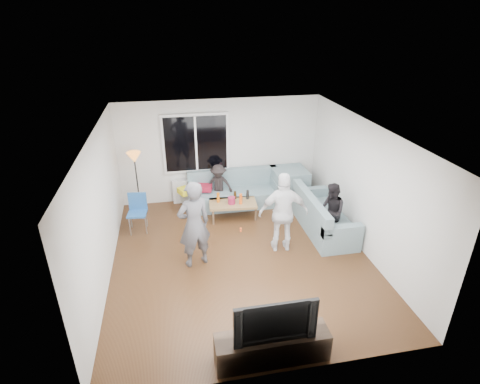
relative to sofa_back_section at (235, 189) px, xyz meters
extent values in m
cube|color=#56351C|center=(-0.29, -2.27, -0.45)|extent=(5.00, 5.50, 0.04)
cube|color=white|center=(-0.29, -2.27, 2.20)|extent=(5.00, 5.50, 0.04)
cube|color=silver|center=(-0.29, 0.50, 0.88)|extent=(5.00, 0.04, 2.60)
cube|color=silver|center=(-0.29, -5.04, 0.88)|extent=(5.00, 0.04, 2.60)
cube|color=silver|center=(-2.81, -2.27, 0.88)|extent=(0.04, 5.50, 2.60)
cube|color=silver|center=(2.23, -2.27, 0.88)|extent=(0.04, 5.50, 2.60)
cube|color=white|center=(-0.89, 0.42, 1.12)|extent=(1.62, 0.06, 1.47)
cube|color=black|center=(-0.89, 0.38, 1.12)|extent=(1.50, 0.02, 1.35)
cube|color=white|center=(-0.89, 0.37, 1.12)|extent=(0.05, 0.03, 1.35)
cube|color=silver|center=(-0.89, 0.38, -0.11)|extent=(1.30, 0.12, 0.62)
imported|color=#2A692A|center=(-0.38, 0.35, 0.37)|extent=(0.19, 0.16, 0.35)
imported|color=silver|center=(-1.07, 0.35, 0.28)|extent=(0.19, 0.19, 0.16)
cube|color=slate|center=(1.42, 0.00, 0.00)|extent=(0.85, 0.85, 0.85)
cube|color=yellow|center=(-1.19, -0.02, 0.09)|extent=(0.48, 0.45, 0.14)
cube|color=maroon|center=(-0.75, 0.06, 0.09)|extent=(0.42, 0.37, 0.13)
cube|color=#9D7B4C|center=(-0.16, -0.65, -0.22)|extent=(1.15, 0.69, 0.40)
cylinder|color=maroon|center=(-0.20, -0.71, 0.06)|extent=(0.17, 0.17, 0.17)
imported|color=#4B4B50|center=(-1.18, -2.32, 0.45)|extent=(0.73, 0.59, 1.74)
imported|color=silver|center=(0.60, -2.14, 0.42)|extent=(1.03, 0.52, 1.69)
imported|color=black|center=(1.73, -1.91, 0.20)|extent=(0.48, 0.61, 1.26)
imported|color=black|center=(-0.40, 0.03, 0.13)|extent=(0.79, 0.56, 1.10)
cube|color=#302318|center=(-0.32, -4.77, -0.20)|extent=(1.60, 0.40, 0.44)
imported|color=black|center=(-0.32, -4.77, 0.34)|extent=(1.13, 0.15, 0.65)
cylinder|color=black|center=(-0.08, -0.46, 0.07)|extent=(0.07, 0.07, 0.19)
cylinder|color=#D8630C|center=(-0.50, -0.57, 0.09)|extent=(0.07, 0.07, 0.24)
cylinder|color=black|center=(0.22, -0.53, 0.09)|extent=(0.07, 0.07, 0.22)
cylinder|color=#F85B16|center=(0.01, -0.76, 0.10)|extent=(0.07, 0.07, 0.25)
camera|label=1|loc=(-1.47, -8.42, 4.00)|focal=28.17mm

